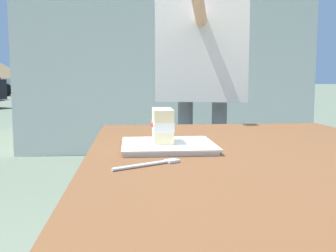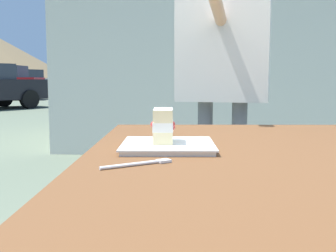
# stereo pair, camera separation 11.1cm
# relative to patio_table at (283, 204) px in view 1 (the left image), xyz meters

# --- Properties ---
(patio_table) EXTENTS (1.63, 0.91, 0.77)m
(patio_table) POSITION_rel_patio_table_xyz_m (0.00, 0.00, 0.00)
(patio_table) COLOR brown
(patio_table) RESTS_ON ground
(dessert_plate) EXTENTS (0.25, 0.25, 0.02)m
(dessert_plate) POSITION_rel_patio_table_xyz_m (-0.22, -0.24, 0.10)
(dessert_plate) COLOR white
(dessert_plate) RESTS_ON patio_table
(cake_slice) EXTENTS (0.11, 0.07, 0.09)m
(cake_slice) POSITION_rel_patio_table_xyz_m (-0.23, -0.26, 0.16)
(cake_slice) COLOR beige
(cake_slice) RESTS_ON dessert_plate
(dessert_fork) EXTENTS (0.10, 0.15, 0.01)m
(dessert_fork) POSITION_rel_patio_table_xyz_m (-0.00, -0.30, 0.10)
(dessert_fork) COLOR silver
(dessert_fork) RESTS_ON patio_table
(diner_person) EXTENTS (0.64, 0.50, 1.68)m
(diner_person) POSITION_rel_patio_table_xyz_m (-1.21, 0.03, 0.45)
(diner_person) COLOR slate
(diner_person) RESTS_ON ground
(patio_building) EXTENTS (3.12, 3.87, 2.64)m
(patio_building) POSITION_rel_patio_table_xyz_m (-5.85, 0.13, 0.64)
(patio_building) COLOR silver
(patio_building) RESTS_ON ground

